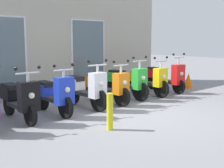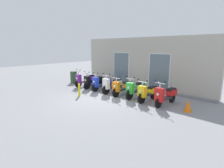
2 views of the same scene
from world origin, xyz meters
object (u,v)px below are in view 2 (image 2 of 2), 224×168
Objects in this scene: scooter_white at (112,85)px; scooter_orange at (122,87)px; scooter_black at (93,81)px; scooter_red at (166,95)px; scooter_blue at (102,83)px; trash_bin at (74,77)px; traffic_cone at (188,106)px; scooter_green at (136,89)px; curb_bollard at (79,90)px; scooter_purple at (85,79)px; scooter_yellow at (148,92)px.

scooter_white is 0.98× the size of scooter_orange.
scooter_black is 0.97× the size of scooter_red.
trash_bin is (-3.22, 0.16, -0.03)m from scooter_blue.
traffic_cone is at bearing -0.83° from scooter_blue.
scooter_red reaches higher than traffic_cone.
scooter_red is at bearing -1.74° from scooter_green.
scooter_orange is (0.76, 0.04, -0.02)m from scooter_white.
scooter_white is 2.28× the size of curb_bollard.
scooter_blue reaches higher than scooter_black.
scooter_purple is 4.98m from scooter_yellow.
scooter_white reaches higher than curb_bollard.
scooter_white is 1.81× the size of trash_bin.
scooter_orange is at bearing 179.55° from scooter_yellow.
scooter_yellow is 1.78× the size of trash_bin.
scooter_red reaches higher than scooter_purple.
scooter_yellow is (1.67, -0.01, 0.00)m from scooter_orange.
scooter_purple is 7.01m from traffic_cone.
scooter_green is at bearing 176.09° from traffic_cone.
scooter_purple reaches higher than traffic_cone.
scooter_yellow is (4.16, -0.02, -0.01)m from scooter_black.
scooter_black reaches higher than traffic_cone.
scooter_black is 6.19m from traffic_cone.
scooter_red reaches higher than scooter_black.
scooter_purple is 2.35× the size of curb_bollard.
scooter_purple is at bearing 134.04° from curb_bollard.
scooter_orange is (3.31, 0.03, -0.02)m from scooter_purple.
scooter_orange is 3.12× the size of traffic_cone.
scooter_yellow reaches higher than traffic_cone.
scooter_green is at bearing 37.75° from curb_bollard.
scooter_purple reaches higher than scooter_blue.
scooter_white is (2.55, -0.02, 0.00)m from scooter_purple.
curb_bollard is (3.30, -1.93, -0.09)m from trash_bin.
scooter_purple is 1.86× the size of trash_bin.
scooter_blue is at bearing -177.35° from scooter_green.
trash_bin is at bearing 177.02° from scooter_black.
scooter_red is (4.26, 0.06, 0.03)m from scooter_blue.
curb_bollard is (1.72, -1.78, -0.13)m from scooter_purple.
scooter_red is (5.08, 0.03, 0.02)m from scooter_black.
scooter_purple is 0.82m from scooter_black.
scooter_blue is 2.21× the size of curb_bollard.
scooter_white is 3.35m from scooter_red.
traffic_cone is (2.02, -0.10, -0.20)m from scooter_yellow.
scooter_white is at bearing -179.34° from scooter_yellow.
scooter_red reaches higher than trash_bin.
scooter_red reaches higher than scooter_green.
scooter_black is 2.22× the size of curb_bollard.
scooter_orange is 3.70m from traffic_cone.
scooter_yellow is at bearing -1.26° from trash_bin.
scooter_black is 4.16m from scooter_yellow.
trash_bin is at bearing 178.46° from scooter_orange.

